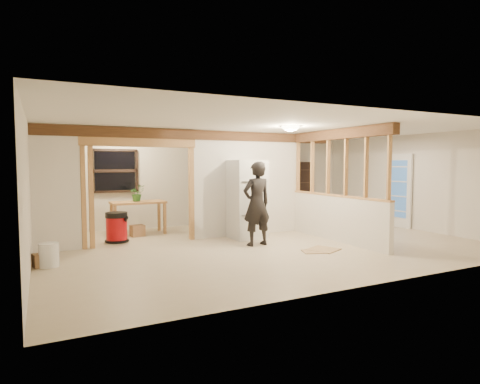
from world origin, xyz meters
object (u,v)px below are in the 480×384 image
work_table (138,218)px  shop_vac (117,227)px  bookshelf (300,190)px  woman (257,204)px  refrigerator (247,199)px

work_table → shop_vac: bearing=-129.2°
shop_vac → bookshelf: 6.05m
woman → bookshelf: (3.25, 3.09, 0.00)m
shop_vac → bookshelf: (5.85, 1.42, 0.56)m
work_table → shop_vac: (-0.65, -0.83, -0.07)m
refrigerator → work_table: refrigerator is taller
woman → work_table: woman is taller
woman → shop_vac: size_ratio=2.64×
refrigerator → shop_vac: (-2.81, 0.83, -0.57)m
woman → bookshelf: bookshelf is taller
refrigerator → bookshelf: bearing=36.5°
woman → bookshelf: 4.49m
refrigerator → work_table: (-2.15, 1.66, -0.50)m
woman → work_table: bearing=-56.5°
woman → work_table: (-1.95, 2.50, -0.48)m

